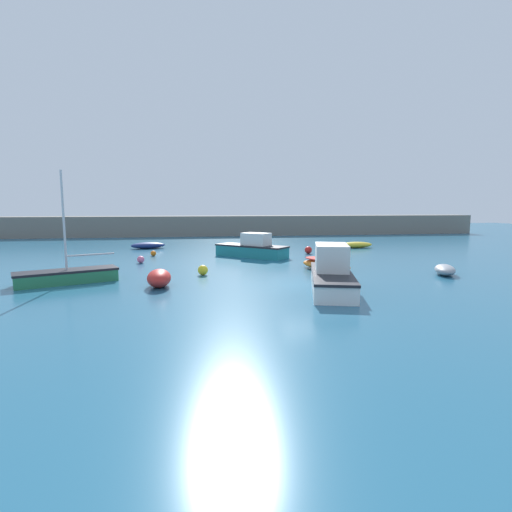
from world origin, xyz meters
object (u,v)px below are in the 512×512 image
at_px(mooring_buoy_red, 308,250).
at_px(motorboat_with_cabin, 253,248).
at_px(sailboat_tall_mast, 67,276).
at_px(mooring_buoy_yellow, 203,270).
at_px(open_tender_yellow, 148,245).
at_px(cabin_cruiser_white, 332,273).
at_px(dinghy_near_pier, 445,270).
at_px(rowboat_blue_near, 356,245).
at_px(fishing_dinghy_green, 159,278).
at_px(mooring_buoy_orange, 153,253).
at_px(mooring_buoy_pink, 141,260).
at_px(rowboat_with_red_cover, 326,264).

bearing_deg(mooring_buoy_red, motorboat_with_cabin, -163.99).
relative_size(sailboat_tall_mast, mooring_buoy_yellow, 9.88).
height_order(open_tender_yellow, cabin_cruiser_white, cabin_cruiser_white).
xyz_separation_m(sailboat_tall_mast, motorboat_with_cabin, (10.90, 8.80, 0.28)).
bearing_deg(dinghy_near_pier, motorboat_with_cabin, 71.69).
bearing_deg(mooring_buoy_red, rowboat_blue_near, 32.73).
bearing_deg(sailboat_tall_mast, fishing_dinghy_green, 137.11).
height_order(open_tender_yellow, motorboat_with_cabin, motorboat_with_cabin).
xyz_separation_m(dinghy_near_pier, motorboat_with_cabin, (-9.88, 9.45, 0.37)).
bearing_deg(motorboat_with_cabin, cabin_cruiser_white, 141.68).
xyz_separation_m(mooring_buoy_yellow, mooring_buoy_red, (8.78, 8.87, 0.01)).
distance_m(open_tender_yellow, mooring_buoy_orange, 5.68).
bearing_deg(mooring_buoy_yellow, rowboat_blue_near, 40.90).
distance_m(motorboat_with_cabin, mooring_buoy_pink, 8.39).
distance_m(dinghy_near_pier, mooring_buoy_yellow, 13.96).
xyz_separation_m(cabin_cruiser_white, mooring_buoy_pink, (-10.20, 10.14, -0.53)).
xyz_separation_m(mooring_buoy_yellow, mooring_buoy_pink, (-4.17, 5.37, -0.04)).
relative_size(fishing_dinghy_green, mooring_buoy_red, 3.54).
bearing_deg(sailboat_tall_mast, rowboat_blue_near, -171.03).
bearing_deg(motorboat_with_cabin, mooring_buoy_yellow, 104.24).
relative_size(open_tender_yellow, sailboat_tall_mast, 0.57).
xyz_separation_m(sailboat_tall_mast, mooring_buoy_red, (15.75, 10.19, -0.09)).
bearing_deg(cabin_cruiser_white, mooring_buoy_yellow, -113.03).
bearing_deg(mooring_buoy_yellow, sailboat_tall_mast, -169.25).
height_order(rowboat_with_red_cover, motorboat_with_cabin, motorboat_with_cabin).
relative_size(fishing_dinghy_green, mooring_buoy_yellow, 3.64).
height_order(dinghy_near_pier, sailboat_tall_mast, sailboat_tall_mast).
bearing_deg(mooring_buoy_orange, fishing_dinghy_green, -82.87).
bearing_deg(mooring_buoy_yellow, cabin_cruiser_white, -38.34).
bearing_deg(mooring_buoy_pink, sailboat_tall_mast, -112.63).
relative_size(rowboat_with_red_cover, sailboat_tall_mast, 0.67).
distance_m(rowboat_blue_near, fishing_dinghy_green, 22.69).
xyz_separation_m(cabin_cruiser_white, mooring_buoy_yellow, (-6.03, 4.77, -0.49)).
distance_m(sailboat_tall_mast, mooring_buoy_yellow, 7.09).
relative_size(rowboat_blue_near, cabin_cruiser_white, 0.49).
distance_m(rowboat_blue_near, mooring_buoy_red, 6.70).
height_order(cabin_cruiser_white, mooring_buoy_orange, cabin_cruiser_white).
relative_size(rowboat_blue_near, rowboat_with_red_cover, 0.83).
relative_size(cabin_cruiser_white, mooring_buoy_orange, 15.24).
distance_m(open_tender_yellow, fishing_dinghy_green, 17.90).
relative_size(motorboat_with_cabin, mooring_buoy_yellow, 9.46).
bearing_deg(fishing_dinghy_green, mooring_buoy_red, -43.98).
bearing_deg(mooring_buoy_pink, mooring_buoy_red, 15.11).
height_order(rowboat_blue_near, open_tender_yellow, open_tender_yellow).
relative_size(open_tender_yellow, fishing_dinghy_green, 1.54).
bearing_deg(mooring_buoy_pink, rowboat_with_red_cover, -21.63).
height_order(cabin_cruiser_white, fishing_dinghy_green, cabin_cruiser_white).
bearing_deg(rowboat_blue_near, open_tender_yellow, -8.98).
xyz_separation_m(open_tender_yellow, mooring_buoy_red, (13.53, -5.88, 0.01)).
bearing_deg(motorboat_with_cabin, open_tender_yellow, 2.07).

